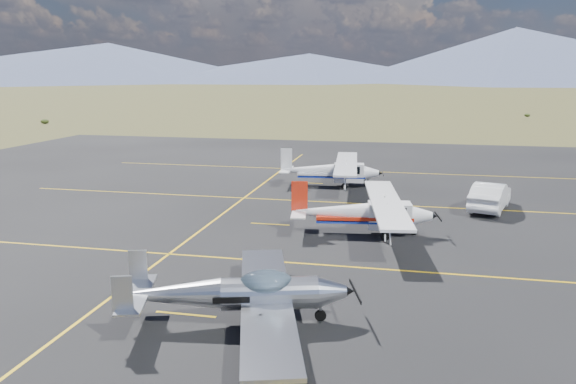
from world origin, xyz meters
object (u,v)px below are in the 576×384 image
at_px(aircraft_low_wing, 243,294).
at_px(aircraft_cessna, 364,211).
at_px(aircraft_plain, 331,170).
at_px(sedan, 490,196).

xyz_separation_m(aircraft_low_wing, aircraft_cessna, (2.78, 10.44, 0.14)).
distance_m(aircraft_low_wing, aircraft_plain, 21.53).
height_order(aircraft_low_wing, aircraft_cessna, aircraft_cessna).
height_order(aircraft_low_wing, sedan, aircraft_low_wing).
xyz_separation_m(aircraft_low_wing, sedan, (9.20, 16.81, -0.20)).
relative_size(aircraft_low_wing, aircraft_cessna, 0.94).
bearing_deg(sedan, aircraft_cessna, 61.30).
xyz_separation_m(aircraft_low_wing, aircraft_plain, (-0.29, 21.53, 0.14)).
bearing_deg(aircraft_plain, aircraft_cessna, -79.82).
bearing_deg(aircraft_cessna, sedan, 36.84).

